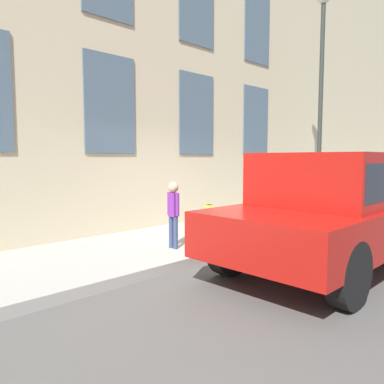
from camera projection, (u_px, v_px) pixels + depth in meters
The scene contains 6 objects.
ground_plane at pixel (246, 252), 6.86m from camera, with size 80.00×80.00×0.00m, color #514F4C.
sidewalk at pixel (197, 237), 7.75m from camera, with size 2.52×60.00×0.15m.
fire_hydrant at pixel (209, 223), 7.00m from camera, with size 0.37×0.47×0.70m.
person at pixel (173, 209), 6.44m from camera, with size 0.28×0.18×1.16m.
parked_car_red_near at pixel (329, 206), 5.72m from camera, with size 1.99×4.20×1.79m.
street_lamp at pixel (321, 79), 10.34m from camera, with size 0.36×0.36×6.10m.
Camera 1 is at (-4.11, 5.42, 1.71)m, focal length 35.00 mm.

